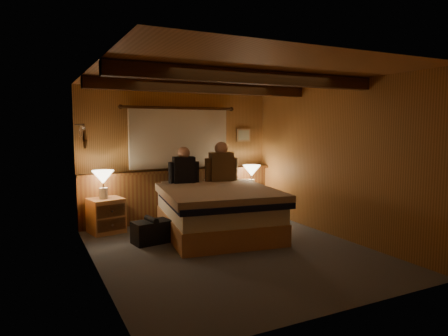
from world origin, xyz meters
TOP-DOWN VIEW (x-y plane):
  - floor at (0.00, 0.00)m, footprint 4.20×4.20m
  - ceiling at (0.00, 0.00)m, footprint 4.20×4.20m
  - wall_back at (0.00, 2.10)m, footprint 3.60×0.00m
  - wall_left at (-1.80, 0.00)m, footprint 0.00×4.20m
  - wall_right at (1.80, 0.00)m, footprint 0.00×4.20m
  - wall_front at (0.00, -2.10)m, footprint 3.60×0.00m
  - wainscot at (0.00, 2.04)m, footprint 3.60×0.23m
  - curtain_window at (0.00, 2.03)m, footprint 2.18×0.09m
  - ceiling_beams at (0.00, 0.15)m, footprint 3.60×1.65m
  - coat_rail at (-1.72, 1.58)m, footprint 0.05×0.55m
  - framed_print at (1.35, 2.08)m, footprint 0.30×0.04m
  - bed at (0.20, 0.90)m, footprint 1.95×2.39m
  - nightstand_left at (-1.39, 1.74)m, footprint 0.60×0.56m
  - nightstand_right at (1.36, 1.75)m, footprint 0.54×0.49m
  - lamp_left at (-1.42, 1.75)m, footprint 0.35×0.35m
  - lamp_right at (1.32, 1.71)m, footprint 0.34×0.34m
  - person_left at (-0.06, 1.66)m, footprint 0.54×0.27m
  - person_right at (0.63, 1.60)m, footprint 0.60×0.30m
  - duffel_bag at (-0.89, 0.85)m, footprint 0.59×0.41m

SIDE VIEW (x-z plane):
  - floor at x=0.00m, z-range 0.00..0.00m
  - duffel_bag at x=-0.89m, z-range -0.03..0.37m
  - nightstand_right at x=1.36m, z-range 0.00..0.55m
  - nightstand_left at x=-1.39m, z-range 0.00..0.56m
  - bed at x=0.20m, z-range 0.01..0.76m
  - wainscot at x=0.00m, z-range 0.02..0.96m
  - lamp_right at x=1.32m, z-range 0.64..1.08m
  - lamp_left at x=-1.42m, z-range 0.65..1.11m
  - person_left at x=-0.06m, z-range 0.67..1.33m
  - person_right at x=0.63m, z-range 0.67..1.40m
  - wall_left at x=-1.80m, z-range -0.90..3.30m
  - wall_right at x=1.80m, z-range -0.90..3.30m
  - wall_back at x=0.00m, z-range -0.60..3.00m
  - wall_front at x=0.00m, z-range -0.60..3.00m
  - curtain_window at x=0.00m, z-range 0.96..2.08m
  - framed_print at x=1.35m, z-range 1.43..1.68m
  - coat_rail at x=-1.72m, z-range 1.55..1.79m
  - ceiling_beams at x=0.00m, z-range 2.23..2.39m
  - ceiling at x=0.00m, z-range 2.40..2.40m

